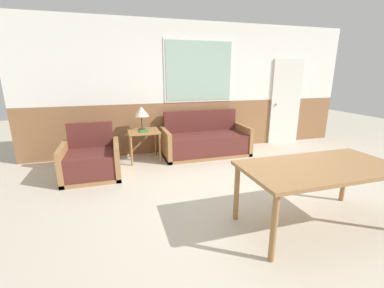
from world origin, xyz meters
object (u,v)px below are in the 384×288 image
at_px(couch, 205,142).
at_px(table_lamp, 141,112).
at_px(armchair, 92,162).
at_px(side_table, 144,135).
at_px(dining_table, 320,172).

bearing_deg(couch, table_lamp, 173.82).
bearing_deg(table_lamp, couch, -6.18).
bearing_deg(table_lamp, armchair, -142.16).
height_order(armchair, table_lamp, table_lamp).
distance_m(side_table, dining_table, 3.26).
xyz_separation_m(armchair, dining_table, (2.51, -2.24, 0.38)).
height_order(couch, side_table, couch).
bearing_deg(dining_table, side_table, 118.80).
distance_m(armchair, side_table, 1.15).
distance_m(couch, armchair, 2.28).
height_order(armchair, dining_table, armchair).
bearing_deg(side_table, armchair, -146.73).
distance_m(couch, dining_table, 2.86).
bearing_deg(dining_table, couch, 96.04).
bearing_deg(side_table, table_lamp, 96.96).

